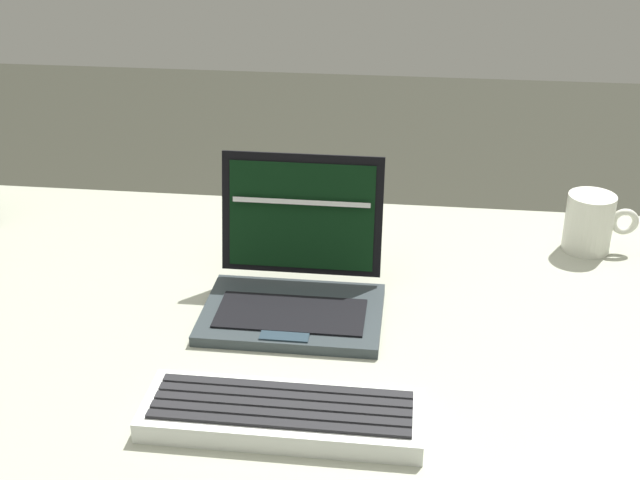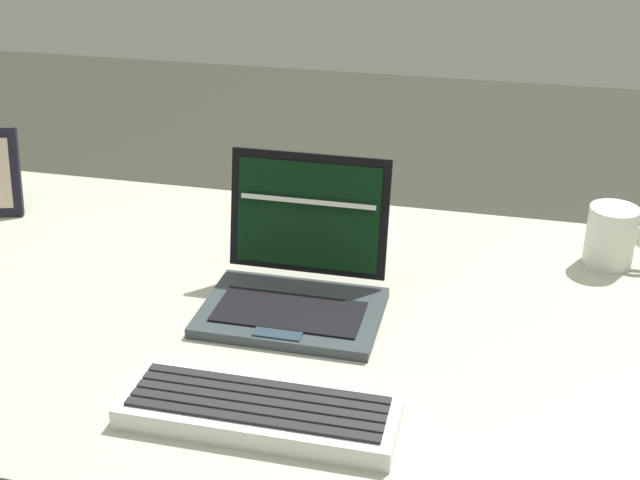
% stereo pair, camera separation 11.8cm
% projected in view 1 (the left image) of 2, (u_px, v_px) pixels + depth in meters
% --- Properties ---
extents(desk, '(1.67, 0.84, 0.71)m').
position_uv_depth(desk, '(275.00, 362.00, 1.27)').
color(desk, '#999C88').
rests_on(desk, ground).
extents(laptop_front, '(0.26, 0.22, 0.21)m').
position_uv_depth(laptop_front, '(295.00, 282.00, 1.23)').
color(laptop_front, '#2A3336').
rests_on(laptop_front, desk).
extents(external_keyboard, '(0.34, 0.11, 0.03)m').
position_uv_depth(external_keyboard, '(282.00, 414.00, 0.99)').
color(external_keyboard, silver).
rests_on(external_keyboard, desk).
extents(coffee_mug, '(0.12, 0.08, 0.10)m').
position_uv_depth(coffee_mug, '(590.00, 223.00, 1.40)').
color(coffee_mug, silver).
rests_on(coffee_mug, desk).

